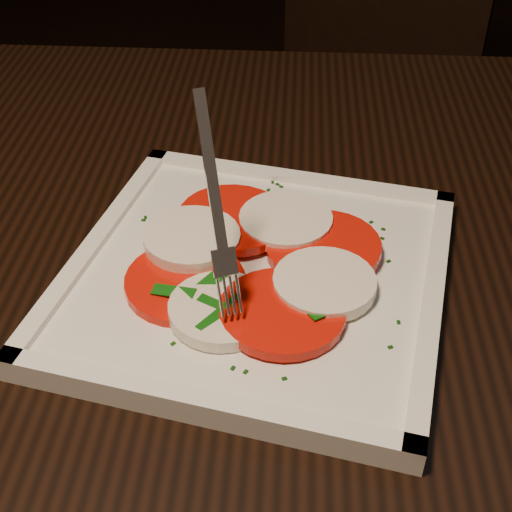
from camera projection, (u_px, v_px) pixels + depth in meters
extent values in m
plane|color=black|center=(433.00, 509.00, 1.25)|extent=(6.00, 6.00, 0.00)
cube|color=black|center=(322.00, 252.00, 0.64)|extent=(1.23, 0.85, 0.04)
cube|color=black|center=(347.00, 122.00, 1.41)|extent=(0.56, 0.56, 0.04)
cylinder|color=black|center=(228.00, 246.00, 1.50)|extent=(0.04, 0.04, 0.41)
cylinder|color=black|center=(393.00, 294.00, 1.38)|extent=(0.04, 0.04, 0.41)
cylinder|color=black|center=(294.00, 164.00, 1.75)|extent=(0.04, 0.04, 0.41)
cylinder|color=black|center=(438.00, 199.00, 1.64)|extent=(0.04, 0.04, 0.41)
cube|color=white|center=(256.00, 278.00, 0.57)|extent=(0.36, 0.36, 0.01)
cylinder|color=red|center=(185.00, 283.00, 0.55)|extent=(0.09, 0.09, 0.01)
cylinder|color=white|center=(222.00, 310.00, 0.52)|extent=(0.08, 0.08, 0.01)
cylinder|color=red|center=(282.00, 312.00, 0.52)|extent=(0.09, 0.09, 0.01)
cylinder|color=white|center=(324.00, 283.00, 0.54)|extent=(0.08, 0.08, 0.01)
cylinder|color=red|center=(323.00, 247.00, 0.58)|extent=(0.09, 0.09, 0.01)
cylinder|color=white|center=(286.00, 221.00, 0.60)|extent=(0.08, 0.08, 0.01)
cylinder|color=red|center=(233.00, 219.00, 0.60)|extent=(0.09, 0.09, 0.01)
cylinder|color=white|center=(192.00, 238.00, 0.58)|extent=(0.08, 0.08, 0.01)
cube|color=#10540E|center=(327.00, 310.00, 0.52)|extent=(0.03, 0.03, 0.00)
cube|color=#10540E|center=(222.00, 314.00, 0.51)|extent=(0.04, 0.04, 0.00)
cube|color=#10540E|center=(174.00, 291.00, 0.53)|extent=(0.04, 0.02, 0.00)
cube|color=#10540E|center=(303.00, 254.00, 0.57)|extent=(0.04, 0.02, 0.00)
cube|color=#10540E|center=(269.00, 231.00, 0.59)|extent=(0.05, 0.03, 0.00)
cube|color=#10540E|center=(254.00, 228.00, 0.59)|extent=(0.02, 0.05, 0.00)
cube|color=#10540E|center=(280.00, 229.00, 0.59)|extent=(0.05, 0.02, 0.00)
cube|color=#10540E|center=(334.00, 286.00, 0.54)|extent=(0.04, 0.02, 0.00)
cube|color=#10540E|center=(222.00, 307.00, 0.52)|extent=(0.04, 0.03, 0.00)
cube|color=#10540E|center=(208.00, 284.00, 0.54)|extent=(0.03, 0.03, 0.00)
cube|color=#0E3A0A|center=(284.00, 379.00, 0.48)|extent=(0.00, 0.00, 0.00)
cube|color=#0E3A0A|center=(212.00, 192.00, 0.65)|extent=(0.00, 0.00, 0.00)
cube|color=#0E3A0A|center=(273.00, 182.00, 0.67)|extent=(0.00, 0.00, 0.00)
cube|color=#0E3A0A|center=(268.00, 190.00, 0.66)|extent=(0.00, 0.00, 0.00)
cube|color=#0E3A0A|center=(382.00, 238.00, 0.60)|extent=(0.00, 0.00, 0.00)
cube|color=#0E3A0A|center=(303.00, 212.00, 0.63)|extent=(0.00, 0.00, 0.00)
cube|color=#0E3A0A|center=(342.00, 228.00, 0.61)|extent=(0.00, 0.00, 0.00)
cube|color=#0E3A0A|center=(383.00, 229.00, 0.61)|extent=(0.00, 0.00, 0.00)
cube|color=#0E3A0A|center=(184.00, 205.00, 0.64)|extent=(0.00, 0.00, 0.00)
cube|color=#0E3A0A|center=(180.00, 334.00, 0.51)|extent=(0.00, 0.00, 0.00)
cube|color=#0E3A0A|center=(246.00, 372.00, 0.48)|extent=(0.00, 0.00, 0.00)
cube|color=#0E3A0A|center=(371.00, 222.00, 0.62)|extent=(0.00, 0.00, 0.00)
cube|color=#0E3A0A|center=(278.00, 184.00, 0.66)|extent=(0.00, 0.00, 0.00)
cube|color=#0E3A0A|center=(389.00, 261.00, 0.58)|extent=(0.00, 0.00, 0.00)
cube|color=#0E3A0A|center=(281.00, 187.00, 0.66)|extent=(0.00, 0.00, 0.00)
cube|color=#0E3A0A|center=(358.00, 245.00, 0.59)|extent=(0.00, 0.00, 0.00)
cube|color=#0E3A0A|center=(179.00, 226.00, 0.61)|extent=(0.00, 0.00, 0.00)
cube|color=#0E3A0A|center=(145.00, 217.00, 0.62)|extent=(0.00, 0.00, 0.00)
cube|color=#0E3A0A|center=(375.00, 248.00, 0.59)|extent=(0.00, 0.00, 0.00)
cube|color=#0E3A0A|center=(173.00, 344.00, 0.50)|extent=(0.00, 0.00, 0.00)
cube|color=#0E3A0A|center=(228.00, 351.00, 0.50)|extent=(0.00, 0.00, 0.00)
cube|color=#0E3A0A|center=(369.00, 259.00, 0.58)|extent=(0.00, 0.00, 0.00)
cube|color=#0E3A0A|center=(233.00, 368.00, 0.49)|extent=(0.00, 0.00, 0.00)
cube|color=#0E3A0A|center=(390.00, 347.00, 0.50)|extent=(0.00, 0.00, 0.00)
cube|color=#0E3A0A|center=(143.00, 220.00, 0.62)|extent=(0.00, 0.00, 0.00)
cube|color=#0E3A0A|center=(188.00, 209.00, 0.63)|extent=(0.00, 0.00, 0.00)
cube|color=#0E3A0A|center=(399.00, 322.00, 0.52)|extent=(0.00, 0.00, 0.00)
cube|color=#0E3A0A|center=(359.00, 308.00, 0.53)|extent=(0.00, 0.00, 0.00)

